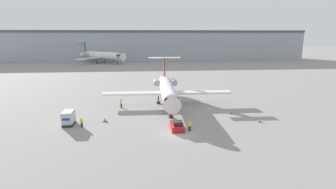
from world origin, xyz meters
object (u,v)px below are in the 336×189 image
(luggage_cart, at_px, (69,118))
(traffic_cone_right, at_px, (230,112))
(worker_near_tug, at_px, (190,125))
(worker_on_apron, at_px, (82,122))
(airplane_parked_far_left, at_px, (102,56))
(traffic_cone_mid, at_px, (260,120))
(airplane_main, at_px, (167,90))
(worker_by_wing, at_px, (121,103))
(pushback_tug, at_px, (177,126))
(traffic_cone_left, at_px, (105,120))

(luggage_cart, relative_size, traffic_cone_right, 3.75)
(worker_near_tug, height_order, worker_on_apron, worker_near_tug)
(airplane_parked_far_left, bearing_deg, traffic_cone_right, -68.09)
(luggage_cart, relative_size, traffic_cone_mid, 4.66)
(airplane_parked_far_left, bearing_deg, airplane_main, -72.85)
(luggage_cart, relative_size, worker_by_wing, 1.64)
(pushback_tug, height_order, airplane_parked_far_left, airplane_parked_far_left)
(worker_by_wing, bearing_deg, luggage_cart, -128.70)
(pushback_tug, bearing_deg, traffic_cone_mid, 8.81)
(traffic_cone_left, bearing_deg, traffic_cone_mid, -5.95)
(worker_near_tug, height_order, worker_by_wing, worker_by_wing)
(worker_by_wing, bearing_deg, pushback_tug, -54.24)
(luggage_cart, bearing_deg, traffic_cone_mid, -2.77)
(traffic_cone_left, distance_m, traffic_cone_mid, 26.91)
(pushback_tug, relative_size, traffic_cone_right, 4.89)
(worker_by_wing, bearing_deg, airplane_main, 10.15)
(traffic_cone_left, bearing_deg, airplane_parked_far_left, 98.73)
(luggage_cart, distance_m, airplane_parked_far_left, 99.09)
(worker_by_wing, distance_m, traffic_cone_right, 21.95)
(pushback_tug, bearing_deg, worker_near_tug, -21.42)
(airplane_main, xyz_separation_m, airplane_parked_far_left, (-26.85, 87.04, 0.73))
(airplane_main, relative_size, worker_on_apron, 17.02)
(worker_by_wing, bearing_deg, worker_on_apron, -116.10)
(worker_on_apron, bearing_deg, traffic_cone_mid, -0.41)
(traffic_cone_right, distance_m, traffic_cone_mid, 6.36)
(pushback_tug, relative_size, worker_by_wing, 2.13)
(worker_on_apron, xyz_separation_m, traffic_cone_right, (26.55, 5.07, -0.47))
(worker_near_tug, relative_size, worker_by_wing, 0.96)
(worker_by_wing, bearing_deg, traffic_cone_left, -104.02)
(pushback_tug, distance_m, traffic_cone_right, 13.53)
(worker_near_tug, bearing_deg, pushback_tug, 158.58)
(worker_by_wing, xyz_separation_m, worker_on_apron, (-5.48, -11.19, -0.09))
(pushback_tug, bearing_deg, worker_by_wing, 125.76)
(airplane_main, relative_size, worker_by_wing, 15.54)
(airplane_main, distance_m, worker_by_wing, 10.16)
(airplane_main, bearing_deg, traffic_cone_mid, -41.51)
(airplane_main, bearing_deg, traffic_cone_left, -138.94)
(pushback_tug, height_order, worker_near_tug, worker_near_tug)
(worker_near_tug, distance_m, traffic_cone_mid, 13.21)
(traffic_cone_left, height_order, traffic_cone_mid, traffic_cone_left)
(worker_near_tug, relative_size, traffic_cone_right, 2.21)
(traffic_cone_right, height_order, traffic_cone_mid, traffic_cone_right)
(luggage_cart, bearing_deg, traffic_cone_left, 12.00)
(pushback_tug, relative_size, traffic_cone_left, 5.27)
(pushback_tug, xyz_separation_m, worker_near_tug, (1.90, -0.75, 0.30))
(worker_by_wing, xyz_separation_m, traffic_cone_right, (21.07, -6.13, -0.56))
(traffic_cone_right, bearing_deg, worker_near_tug, -138.21)
(worker_on_apron, height_order, traffic_cone_right, worker_on_apron)
(worker_by_wing, bearing_deg, traffic_cone_mid, -24.87)
(traffic_cone_right, xyz_separation_m, airplane_parked_far_left, (-38.18, 94.91, 3.56))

